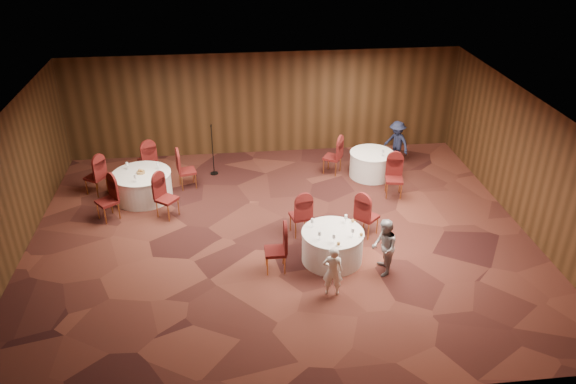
{
  "coord_description": "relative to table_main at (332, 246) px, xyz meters",
  "views": [
    {
      "loc": [
        -1.11,
        -11.41,
        7.48
      ],
      "look_at": [
        0.2,
        0.2,
        1.1
      ],
      "focal_mm": 35.0,
      "sensor_mm": 36.0,
      "label": 1
    }
  ],
  "objects": [
    {
      "name": "ground",
      "position": [
        -1.06,
        1.1,
        -0.38
      ],
      "size": [
        12.0,
        12.0,
        0.0
      ],
      "primitive_type": "plane",
      "color": "black",
      "rests_on": "ground"
    },
    {
      "name": "table_main",
      "position": [
        0.0,
        0.0,
        0.0
      ],
      "size": [
        1.39,
        1.39,
        0.74
      ],
      "color": "white",
      "rests_on": "ground"
    },
    {
      "name": "chairs_main",
      "position": [
        -0.29,
        0.64,
        0.12
      ],
      "size": [
        2.96,
        2.0,
        1.0
      ],
      "color": "#430F0D",
      "rests_on": "ground"
    },
    {
      "name": "table_right",
      "position": [
        1.9,
        4.03,
        0.0
      ],
      "size": [
        1.27,
        1.27,
        0.74
      ],
      "color": "white",
      "rests_on": "ground"
    },
    {
      "name": "man_c",
      "position": [
        2.84,
        4.8,
        0.3
      ],
      "size": [
        0.91,
        1.01,
        1.35
      ],
      "primitive_type": "imported",
      "rotation": [
        0.0,
        0.0,
        5.32
      ],
      "color": "#161B32",
      "rests_on": "ground"
    },
    {
      "name": "chairs_left",
      "position": [
        -4.6,
        3.46,
        0.12
      ],
      "size": [
        3.15,
        3.08,
        1.0
      ],
      "color": "#430F0D",
      "rests_on": "ground"
    },
    {
      "name": "room_shell",
      "position": [
        -1.06,
        1.1,
        1.59
      ],
      "size": [
        12.0,
        12.0,
        12.0
      ],
      "color": "silver",
      "rests_on": "ground"
    },
    {
      "name": "mic_stand",
      "position": [
        -2.67,
        4.68,
        0.06
      ],
      "size": [
        0.24,
        0.24,
        1.53
      ],
      "color": "black",
      "rests_on": "ground"
    },
    {
      "name": "tabletop_left",
      "position": [
        -4.58,
        3.43,
        0.45
      ],
      "size": [
        0.9,
        0.84,
        0.22
      ],
      "color": "silver",
      "rests_on": "table_left"
    },
    {
      "name": "tabletop_main",
      "position": [
        0.15,
        -0.09,
        0.47
      ],
      "size": [
        1.12,
        1.03,
        0.22
      ],
      "color": "silver",
      "rests_on": "table_main"
    },
    {
      "name": "chairs_right",
      "position": [
        1.51,
        3.57,
        0.12
      ],
      "size": [
        2.07,
        2.25,
        1.0
      ],
      "color": "#430F0D",
      "rests_on": "ground"
    },
    {
      "name": "woman_a",
      "position": [
        -0.22,
        -1.2,
        0.2
      ],
      "size": [
        0.46,
        0.34,
        1.15
      ],
      "primitive_type": "imported",
      "rotation": [
        0.0,
        0.0,
        2.97
      ],
      "color": "white",
      "rests_on": "ground"
    },
    {
      "name": "woman_b",
      "position": [
        1.01,
        -0.6,
        0.28
      ],
      "size": [
        0.56,
        0.69,
        1.32
      ],
      "primitive_type": "imported",
      "rotation": [
        0.0,
        0.0,
        4.61
      ],
      "color": "#A5A6AA",
      "rests_on": "ground"
    },
    {
      "name": "tabletop_right",
      "position": [
        2.13,
        3.78,
        0.52
      ],
      "size": [
        0.08,
        0.08,
        0.22
      ],
      "color": "silver",
      "rests_on": "table_right"
    },
    {
      "name": "table_left",
      "position": [
        -4.57,
        3.43,
        -0.0
      ],
      "size": [
        1.58,
        1.58,
        0.74
      ],
      "color": "white",
      "rests_on": "ground"
    }
  ]
}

